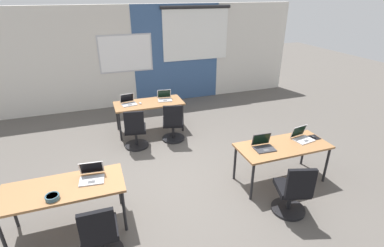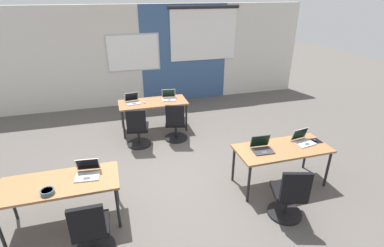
{
  "view_description": "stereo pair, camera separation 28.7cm",
  "coord_description": "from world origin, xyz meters",
  "px_view_note": "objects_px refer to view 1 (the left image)",
  "views": [
    {
      "loc": [
        -1.16,
        -4.16,
        3.13
      ],
      "look_at": [
        0.46,
        0.43,
        0.88
      ],
      "focal_mm": 27.02,
      "sensor_mm": 36.0,
      "label": 1
    },
    {
      "loc": [
        -0.89,
        -4.25,
        3.13
      ],
      "look_at": [
        0.46,
        0.43,
        0.88
      ],
      "focal_mm": 27.02,
      "sensor_mm": 36.0,
      "label": 2
    }
  ],
  "objects_px": {
    "laptop_near_left_inner": "(92,176)",
    "laptop_far_left": "(128,102)",
    "snack_bowl": "(52,197)",
    "laptop_near_right_end": "(302,137)",
    "chair_far_left": "(135,132)",
    "laptop_near_right_inner": "(263,145)",
    "laptop_far_right": "(165,98)",
    "chair_far_right": "(173,126)",
    "chair_near_right_inner": "(293,193)",
    "chair_near_left_inner": "(100,237)",
    "mouse_far_left": "(140,103)",
    "desk_far_center": "(149,105)",
    "mouse_near_right_end": "(313,137)",
    "desk_near_left": "(64,191)",
    "desk_near_right": "(283,148)"
  },
  "relations": [
    {
      "from": "laptop_near_left_inner",
      "to": "laptop_far_left",
      "type": "distance_m",
      "value": 2.93
    },
    {
      "from": "laptop_near_left_inner",
      "to": "snack_bowl",
      "type": "xyz_separation_m",
      "value": [
        -0.49,
        -0.29,
        -0.01
      ]
    },
    {
      "from": "laptop_near_right_end",
      "to": "chair_far_left",
      "type": "distance_m",
      "value": 3.33
    },
    {
      "from": "laptop_near_right_inner",
      "to": "chair_far_left",
      "type": "relative_size",
      "value": 0.38
    },
    {
      "from": "laptop_far_right",
      "to": "chair_far_right",
      "type": "distance_m",
      "value": 0.87
    },
    {
      "from": "chair_near_right_inner",
      "to": "laptop_far_left",
      "type": "relative_size",
      "value": 2.46
    },
    {
      "from": "laptop_near_right_inner",
      "to": "laptop_far_left",
      "type": "distance_m",
      "value": 3.37
    },
    {
      "from": "chair_near_left_inner",
      "to": "chair_near_right_inner",
      "type": "bearing_deg",
      "value": 178.82
    },
    {
      "from": "chair_near_left_inner",
      "to": "mouse_far_left",
      "type": "relative_size",
      "value": 8.27
    },
    {
      "from": "chair_near_right_inner",
      "to": "chair_far_left",
      "type": "xyz_separation_m",
      "value": [
        -1.87,
        2.83,
        0.0
      ]
    },
    {
      "from": "chair_near_right_inner",
      "to": "chair_far_left",
      "type": "bearing_deg",
      "value": -39.46
    },
    {
      "from": "desk_far_center",
      "to": "mouse_near_right_end",
      "type": "bearing_deg",
      "value": -48.63
    },
    {
      "from": "mouse_far_left",
      "to": "laptop_far_right",
      "type": "bearing_deg",
      "value": 7.04
    },
    {
      "from": "laptop_near_left_inner",
      "to": "chair_far_right",
      "type": "relative_size",
      "value": 0.39
    },
    {
      "from": "desk_far_center",
      "to": "mouse_far_left",
      "type": "distance_m",
      "value": 0.22
    },
    {
      "from": "desk_near_left",
      "to": "snack_bowl",
      "type": "height_order",
      "value": "snack_bowl"
    },
    {
      "from": "laptop_near_left_inner",
      "to": "mouse_near_right_end",
      "type": "distance_m",
      "value": 3.79
    },
    {
      "from": "laptop_near_left_inner",
      "to": "laptop_near_right_inner",
      "type": "bearing_deg",
      "value": 4.93
    },
    {
      "from": "mouse_near_right_end",
      "to": "chair_far_right",
      "type": "xyz_separation_m",
      "value": [
        -2.04,
        2.04,
        -0.36
      ]
    },
    {
      "from": "chair_near_right_inner",
      "to": "chair_far_right",
      "type": "relative_size",
      "value": 1.0
    },
    {
      "from": "laptop_far_left",
      "to": "desk_far_center",
      "type": "bearing_deg",
      "value": -16.41
    },
    {
      "from": "desk_far_center",
      "to": "laptop_near_right_inner",
      "type": "bearing_deg",
      "value": -63.74
    },
    {
      "from": "laptop_near_right_end",
      "to": "snack_bowl",
      "type": "bearing_deg",
      "value": 174.4
    },
    {
      "from": "laptop_near_left_inner",
      "to": "chair_near_left_inner",
      "type": "height_order",
      "value": "laptop_near_left_inner"
    },
    {
      "from": "chair_near_left_inner",
      "to": "snack_bowl",
      "type": "height_order",
      "value": "chair_near_left_inner"
    },
    {
      "from": "desk_far_center",
      "to": "chair_near_left_inner",
      "type": "height_order",
      "value": "chair_near_left_inner"
    },
    {
      "from": "laptop_near_left_inner",
      "to": "laptop_far_right",
      "type": "height_order",
      "value": "laptop_far_right"
    },
    {
      "from": "chair_near_left_inner",
      "to": "laptop_near_right_end",
      "type": "bearing_deg",
      "value": -166.98
    },
    {
      "from": "laptop_far_left",
      "to": "snack_bowl",
      "type": "distance_m",
      "value": 3.38
    },
    {
      "from": "laptop_near_right_inner",
      "to": "chair_far_right",
      "type": "bearing_deg",
      "value": 118.89
    },
    {
      "from": "laptop_near_right_inner",
      "to": "chair_far_right",
      "type": "distance_m",
      "value": 2.32
    },
    {
      "from": "laptop_far_left",
      "to": "chair_near_right_inner",
      "type": "bearing_deg",
      "value": -72.31
    },
    {
      "from": "desk_far_center",
      "to": "laptop_far_right",
      "type": "xyz_separation_m",
      "value": [
        0.4,
        0.06,
        0.11
      ]
    },
    {
      "from": "desk_near_left",
      "to": "laptop_far_right",
      "type": "height_order",
      "value": "laptop_far_right"
    },
    {
      "from": "laptop_near_right_inner",
      "to": "desk_near_left",
      "type": "bearing_deg",
      "value": -176.29
    },
    {
      "from": "desk_near_left",
      "to": "desk_near_right",
      "type": "bearing_deg",
      "value": 0.0
    },
    {
      "from": "mouse_far_left",
      "to": "laptop_near_right_inner",
      "type": "bearing_deg",
      "value": -60.37
    },
    {
      "from": "chair_far_left",
      "to": "chair_near_right_inner",
      "type": "bearing_deg",
      "value": 133.8
    },
    {
      "from": "desk_near_right",
      "to": "laptop_near_right_inner",
      "type": "bearing_deg",
      "value": 176.47
    },
    {
      "from": "chair_near_right_inner",
      "to": "laptop_far_right",
      "type": "xyz_separation_m",
      "value": [
        -1.0,
        3.66,
        0.39
      ]
    },
    {
      "from": "desk_near_left",
      "to": "laptop_near_right_end",
      "type": "distance_m",
      "value": 3.94
    },
    {
      "from": "desk_near_left",
      "to": "mouse_far_left",
      "type": "bearing_deg",
      "value": 60.99
    },
    {
      "from": "desk_near_left",
      "to": "laptop_near_left_inner",
      "type": "height_order",
      "value": "laptop_near_left_inner"
    },
    {
      "from": "chair_near_left_inner",
      "to": "desk_far_center",
      "type": "bearing_deg",
      "value": -110.37
    },
    {
      "from": "laptop_near_right_inner",
      "to": "laptop_near_right_end",
      "type": "bearing_deg",
      "value": 6.42
    },
    {
      "from": "desk_far_center",
      "to": "laptop_near_left_inner",
      "type": "relative_size",
      "value": 4.45
    },
    {
      "from": "chair_far_left",
      "to": "snack_bowl",
      "type": "height_order",
      "value": "chair_far_left"
    },
    {
      "from": "mouse_far_left",
      "to": "chair_far_right",
      "type": "height_order",
      "value": "chair_far_right"
    },
    {
      "from": "chair_near_left_inner",
      "to": "mouse_far_left",
      "type": "height_order",
      "value": "chair_near_left_inner"
    },
    {
      "from": "laptop_near_right_inner",
      "to": "mouse_near_right_end",
      "type": "distance_m",
      "value": 1.05
    }
  ]
}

